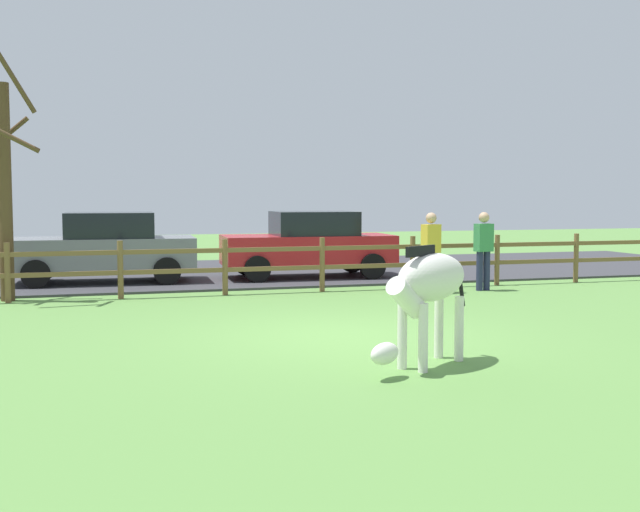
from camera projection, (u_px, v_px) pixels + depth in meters
name	position (u px, v px, depth m)	size (l,w,h in m)	color
ground_plane	(346.00, 335.00, 11.13)	(60.00, 60.00, 0.00)	#5B8C42
parking_asphalt	(230.00, 272.00, 20.01)	(28.00, 7.40, 0.05)	#38383D
paddock_fence	(225.00, 263.00, 15.61)	(20.37, 0.11, 1.12)	brown
bare_tree	(3.00, 182.00, 14.60)	(1.48, 1.50, 4.79)	#513A23
zebra	(428.00, 287.00, 9.05)	(1.68, 1.27, 1.41)	white
parked_car_red	(309.00, 244.00, 18.59)	(4.07, 2.02, 1.56)	red
parked_car_grey	(105.00, 247.00, 17.47)	(4.07, 2.02, 1.56)	slate
visitor_left_of_tree	(431.00, 248.00, 15.96)	(0.40, 0.30, 1.64)	#232847
visitor_right_of_tree	(484.00, 247.00, 16.34)	(0.39, 0.27, 1.64)	#232847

